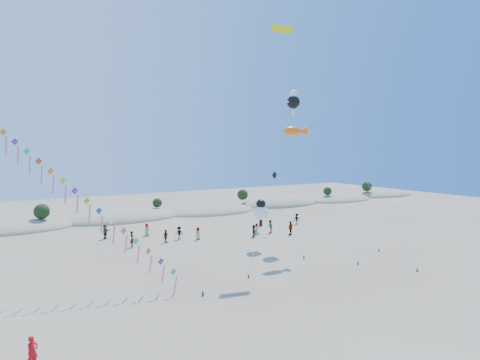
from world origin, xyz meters
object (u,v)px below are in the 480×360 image
Objects in this scene: kite_train at (52,174)px; parafoil_kite at (284,33)px; flyer_foreground at (33,352)px; fish_kite at (295,131)px.

parafoil_kite is at bearing 3.08° from kite_train.
parafoil_kite is 38.07m from flyer_foreground.
parafoil_kite is at bearing -7.42° from flyer_foreground.
flyer_foreground is at bearing -152.81° from parafoil_kite.
flyer_foreground is at bearing -155.77° from fish_kite.
fish_kite is (24.67, -0.15, 3.95)m from kite_train.
flyer_foreground is (-26.63, -13.68, -23.53)m from parafoil_kite.
fish_kite is at bearing -69.25° from parafoil_kite.
kite_train is at bearing 179.65° from fish_kite.
flyer_foreground is (-27.18, -12.23, -12.59)m from fish_kite.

